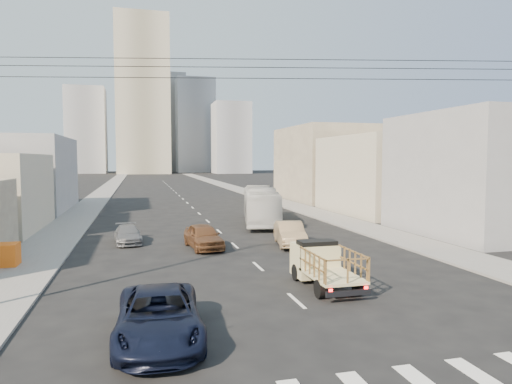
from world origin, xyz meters
name	(u,v)px	position (x,y,z in m)	size (l,w,h in m)	color
ground	(315,318)	(0.00, 0.00, 0.00)	(420.00, 420.00, 0.00)	black
sidewalk_left	(106,191)	(-11.75, 70.00, 0.06)	(3.50, 180.00, 0.12)	slate
sidewalk_right	(235,188)	(11.75, 70.00, 0.06)	(3.50, 180.00, 0.12)	slate
lane_dashes	(181,197)	(0.00, 53.00, 0.01)	(0.15, 104.00, 0.01)	silver
flatbed_pickup	(324,262)	(1.87, 3.67, 1.09)	(1.95, 4.41, 1.90)	beige
navy_pickup	(159,316)	(-5.45, -0.69, 0.77)	(2.56, 5.56, 1.54)	black
city_bus	(261,205)	(4.33, 23.59, 1.59)	(2.67, 11.41, 3.18)	silver
sedan_brown	(203,236)	(-2.10, 13.53, 0.77)	(1.82, 4.52, 1.54)	brown
sedan_tan	(290,234)	(3.49, 13.15, 0.76)	(1.62, 4.64, 1.53)	#907654
sedan_grey	(128,234)	(-6.76, 16.63, 0.59)	(1.64, 4.04, 1.17)	slate
overhead_wires	(302,69)	(0.00, 1.50, 8.97)	(23.01, 5.02, 0.72)	black
bldg_right_near	(483,174)	(19.00, 14.00, 4.50)	(10.00, 12.00, 9.00)	gray
bldg_right_mid	(390,175)	(19.50, 28.00, 4.00)	(11.00, 14.00, 8.00)	#C2B59C
bldg_right_far	(332,164)	(20.00, 44.00, 5.00)	(12.00, 16.00, 10.00)	gray
bldg_left_far	(8,174)	(-19.50, 39.00, 4.00)	(12.00, 16.00, 8.00)	gray
high_rise_tower	(143,96)	(-4.00, 170.00, 30.00)	(20.00, 20.00, 60.00)	gray
midrise_ne	(195,126)	(18.00, 185.00, 20.00)	(16.00, 16.00, 40.00)	gray
midrise_nw	(87,131)	(-26.00, 180.00, 17.00)	(15.00, 15.00, 34.00)	gray
midrise_back	(165,123)	(6.00, 200.00, 22.00)	(18.00, 18.00, 44.00)	gray
midrise_east	(231,138)	(30.00, 165.00, 14.00)	(14.00, 14.00, 28.00)	gray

